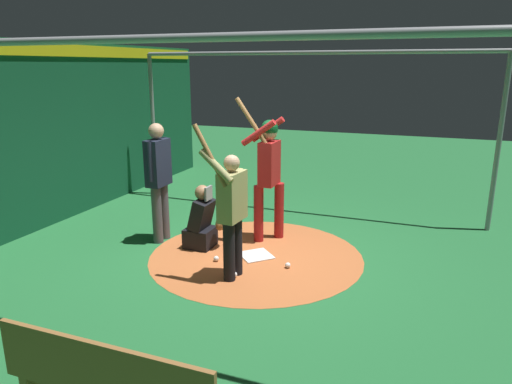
# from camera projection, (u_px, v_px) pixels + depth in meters

# --- Properties ---
(ground_plane) EXTENTS (26.07, 26.07, 0.00)m
(ground_plane) POSITION_uv_depth(u_px,v_px,m) (256.00, 256.00, 6.71)
(ground_plane) COLOR #216633
(dirt_circle) EXTENTS (3.03, 3.03, 0.01)m
(dirt_circle) POSITION_uv_depth(u_px,v_px,m) (256.00, 256.00, 6.71)
(dirt_circle) COLOR #B76033
(dirt_circle) RESTS_ON ground
(home_plate) EXTENTS (0.59, 0.59, 0.01)m
(home_plate) POSITION_uv_depth(u_px,v_px,m) (256.00, 255.00, 6.71)
(home_plate) COLOR white
(home_plate) RESTS_ON dirt_circle
(batter) EXTENTS (0.68, 0.49, 2.19)m
(batter) POSITION_uv_depth(u_px,v_px,m) (268.00, 168.00, 7.07)
(batter) COLOR maroon
(batter) RESTS_ON ground
(catcher) EXTENTS (0.58, 0.40, 0.96)m
(catcher) POSITION_uv_depth(u_px,v_px,m) (203.00, 223.00, 6.95)
(catcher) COLOR black
(catcher) RESTS_ON ground
(umpire) EXTENTS (0.23, 0.49, 1.82)m
(umpire) POSITION_uv_depth(u_px,v_px,m) (159.00, 176.00, 7.06)
(umpire) COLOR #4C4C51
(umpire) RESTS_ON ground
(visitor) EXTENTS (0.55, 0.50, 1.98)m
(visitor) POSITION_uv_depth(u_px,v_px,m) (231.00, 208.00, 5.81)
(visitor) COLOR black
(visitor) RESTS_ON ground
(back_wall) EXTENTS (0.23, 10.07, 3.03)m
(back_wall) POSITION_uv_depth(u_px,v_px,m) (36.00, 136.00, 7.64)
(back_wall) COLOR #145133
(back_wall) RESTS_ON ground
(cage_frame) EXTENTS (6.44, 4.89, 2.88)m
(cage_frame) POSITION_uv_depth(u_px,v_px,m) (256.00, 109.00, 6.16)
(cage_frame) COLOR gray
(cage_frame) RESTS_ON ground
(baseball_0) EXTENTS (0.07, 0.07, 0.07)m
(baseball_0) POSITION_uv_depth(u_px,v_px,m) (288.00, 265.00, 6.30)
(baseball_0) COLOR white
(baseball_0) RESTS_ON dirt_circle
(baseball_1) EXTENTS (0.07, 0.07, 0.07)m
(baseball_1) POSITION_uv_depth(u_px,v_px,m) (216.00, 259.00, 6.51)
(baseball_1) COLOR white
(baseball_1) RESTS_ON dirt_circle
(baseball_2) EXTENTS (0.07, 0.07, 0.07)m
(baseball_2) POSITION_uv_depth(u_px,v_px,m) (234.00, 275.00, 6.02)
(baseball_2) COLOR white
(baseball_2) RESTS_ON dirt_circle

